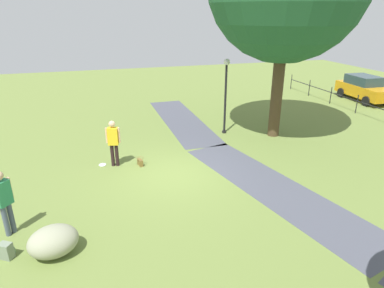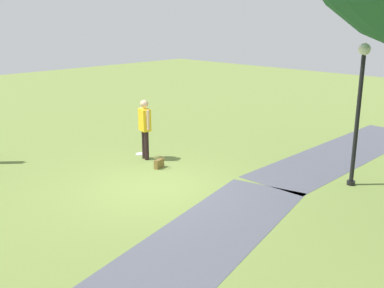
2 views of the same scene
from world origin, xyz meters
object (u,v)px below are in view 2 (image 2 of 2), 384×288
Objects in this scene: lamp_post at (359,100)px; handbag_on_grass at (159,163)px; woman_with_handbag at (145,125)px; frisbee_on_grass at (140,154)px.

lamp_post is 5.35m from handbag_on_grass.
woman_with_handbag is 1.12m from frisbee_on_grass.
handbag_on_grass is 1.27× the size of frisbee_on_grass.
lamp_post is 10.07× the size of handbag_on_grass.
woman_with_handbag is (2.20, -5.20, -1.11)m from lamp_post.
woman_with_handbag is 1.26m from handbag_on_grass.
woman_with_handbag is at bearing -67.06° from lamp_post.
woman_with_handbag is 6.52× the size of frisbee_on_grass.
frisbee_on_grass is at bearing -107.91° from handbag_on_grass.
handbag_on_grass is (2.46, -4.32, -1.97)m from lamp_post.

